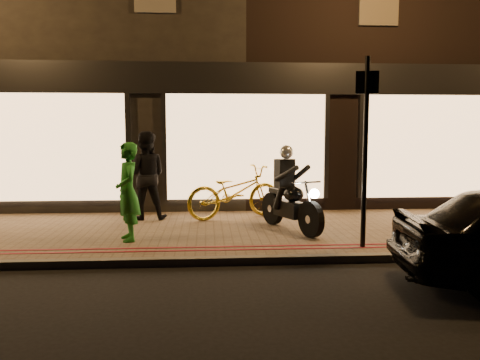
# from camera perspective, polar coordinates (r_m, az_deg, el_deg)

# --- Properties ---
(ground) EXTENTS (90.00, 90.00, 0.00)m
(ground) POSITION_cam_1_polar(r_m,az_deg,el_deg) (7.03, 3.44, -10.30)
(ground) COLOR black
(ground) RESTS_ON ground
(sidewalk) EXTENTS (50.00, 4.00, 0.12)m
(sidewalk) POSITION_cam_1_polar(r_m,az_deg,el_deg) (8.94, 1.78, -6.35)
(sidewalk) COLOR brown
(sidewalk) RESTS_ON ground
(kerb_stone) EXTENTS (50.00, 0.14, 0.12)m
(kerb_stone) POSITION_cam_1_polar(r_m,az_deg,el_deg) (7.06, 3.39, -9.72)
(kerb_stone) COLOR #59544C
(kerb_stone) RESTS_ON ground
(red_kerb_lines) EXTENTS (50.00, 0.26, 0.01)m
(red_kerb_lines) POSITION_cam_1_polar(r_m,az_deg,el_deg) (7.53, 2.90, -8.23)
(red_kerb_lines) COLOR maroon
(red_kerb_lines) RESTS_ON sidewalk
(building_row) EXTENTS (48.00, 10.11, 8.50)m
(building_row) POSITION_cam_1_polar(r_m,az_deg,el_deg) (15.87, -0.77, 14.24)
(building_row) COLOR black
(building_row) RESTS_ON ground
(motorcycle) EXTENTS (0.91, 1.83, 1.59)m
(motorcycle) POSITION_cam_1_polar(r_m,az_deg,el_deg) (8.78, 6.05, -2.13)
(motorcycle) COLOR black
(motorcycle) RESTS_ON sidewalk
(sign_post) EXTENTS (0.34, 0.13, 3.00)m
(sign_post) POSITION_cam_1_polar(r_m,az_deg,el_deg) (7.61, 15.05, 4.47)
(sign_post) COLOR black
(sign_post) RESTS_ON sidewalk
(bicycle_gold) EXTENTS (2.26, 1.49, 1.12)m
(bicycle_gold) POSITION_cam_1_polar(r_m,az_deg,el_deg) (9.93, -0.66, -1.47)
(bicycle_gold) COLOR gold
(bicycle_gold) RESTS_ON sidewalk
(person_green) EXTENTS (0.58, 0.71, 1.67)m
(person_green) POSITION_cam_1_polar(r_m,az_deg,el_deg) (8.09, -13.53, -1.40)
(person_green) COLOR #1E7421
(person_green) RESTS_ON sidewalk
(person_dark) EXTENTS (0.91, 0.72, 1.84)m
(person_dark) POSITION_cam_1_polar(r_m,az_deg,el_deg) (9.98, -11.48, 0.53)
(person_dark) COLOR black
(person_dark) RESTS_ON sidewalk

